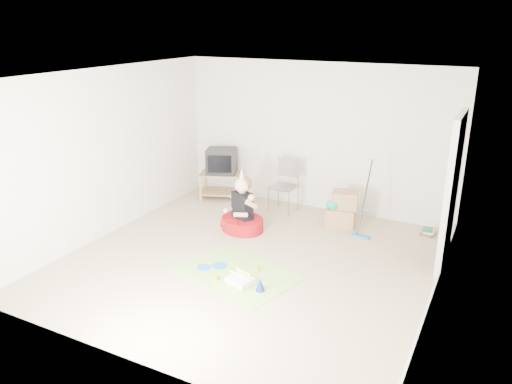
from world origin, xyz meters
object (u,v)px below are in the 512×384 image
at_px(folding_chair, 284,187).
at_px(cardboard_boxes, 342,209).
at_px(crt_tv, 222,161).
at_px(seated_woman, 242,217).
at_px(birthday_cake, 240,281).
at_px(tv_stand, 222,183).

distance_m(folding_chair, cardboard_boxes, 1.15).
relative_size(crt_tv, seated_woman, 0.51).
relative_size(crt_tv, birthday_cake, 1.41).
xyz_separation_m(folding_chair, seated_woman, (-0.25, -1.06, -0.24)).
height_order(tv_stand, folding_chair, folding_chair).
bearing_deg(birthday_cake, seated_woman, 117.64).
bearing_deg(birthday_cake, folding_chair, 102.28).
xyz_separation_m(tv_stand, crt_tv, (0.00, 0.00, 0.44)).
distance_m(folding_chair, birthday_cake, 2.74).
bearing_deg(seated_woman, tv_stand, 132.51).
xyz_separation_m(seated_woman, birthday_cake, (0.83, -1.58, -0.19)).
bearing_deg(cardboard_boxes, crt_tv, 173.47).
xyz_separation_m(tv_stand, folding_chair, (1.35, -0.13, 0.18)).
bearing_deg(cardboard_boxes, birthday_cake, -102.46).
xyz_separation_m(cardboard_boxes, birthday_cake, (-0.55, -2.50, -0.24)).
bearing_deg(folding_chair, tv_stand, 174.30).
relative_size(folding_chair, birthday_cake, 2.51).
bearing_deg(crt_tv, cardboard_boxes, -27.95).
height_order(crt_tv, seated_woman, seated_woman).
bearing_deg(cardboard_boxes, tv_stand, 173.47).
relative_size(cardboard_boxes, birthday_cake, 1.56).
bearing_deg(tv_stand, folding_chair, -5.70).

